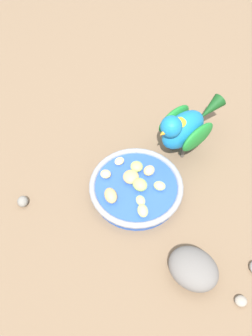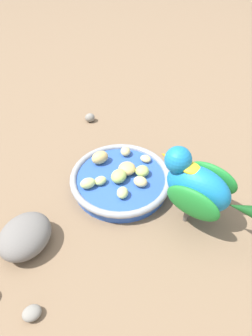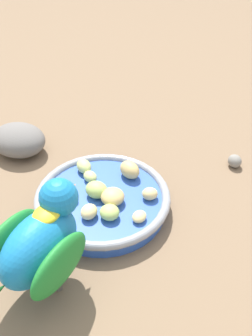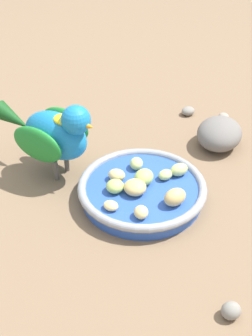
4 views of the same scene
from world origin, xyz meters
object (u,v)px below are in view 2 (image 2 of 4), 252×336
(apple_piece_3, at_px, (127,168))
(feeding_bowl, at_px, (121,180))
(apple_piece_6, at_px, (121,192))
(rock_large, at_px, (25,236))
(pebble_0, at_px, (32,313))
(apple_piece_8, at_px, (100,181))
(apple_piece_7, at_px, (88,183))
(parrot, at_px, (200,187))
(apple_piece_1, at_px, (118,177))
(apple_piece_2, at_px, (100,157))
(apple_piece_0, at_px, (140,182))
(apple_piece_5, at_px, (146,159))
(apple_piece_4, at_px, (125,151))
(pebble_1, at_px, (90,118))
(apple_piece_9, at_px, (142,171))

(apple_piece_3, bearing_deg, feeding_bowl, -18.02)
(apple_piece_6, height_order, rock_large, rock_large)
(pebble_0, bearing_deg, apple_piece_8, -176.03)
(apple_piece_7, bearing_deg, parrot, 98.21)
(apple_piece_1, relative_size, apple_piece_2, 0.92)
(parrot, bearing_deg, apple_piece_2, 1.22)
(apple_piece_2, distance_m, rock_large, 0.23)
(apple_piece_0, height_order, apple_piece_7, apple_piece_7)
(apple_piece_8, bearing_deg, apple_piece_5, 149.25)
(apple_piece_3, distance_m, apple_piece_4, 0.06)
(apple_piece_1, distance_m, pebble_0, 0.29)
(apple_piece_0, height_order, apple_piece_6, same)
(feeding_bowl, bearing_deg, rock_large, -25.09)
(pebble_1, bearing_deg, apple_piece_4, 53.24)
(apple_piece_9, bearing_deg, apple_piece_0, 14.54)
(apple_piece_4, height_order, apple_piece_8, apple_piece_4)
(apple_piece_6, bearing_deg, apple_piece_0, 150.39)
(apple_piece_6, bearing_deg, parrot, 100.19)
(apple_piece_3, bearing_deg, apple_piece_4, -153.27)
(apple_piece_2, xyz_separation_m, apple_piece_5, (-0.04, 0.09, -0.01))
(apple_piece_5, height_order, apple_piece_9, apple_piece_9)
(parrot, distance_m, pebble_0, 0.34)
(apple_piece_5, xyz_separation_m, apple_piece_7, (0.12, -0.08, 0.00))
(apple_piece_3, xyz_separation_m, apple_piece_6, (0.07, 0.02, -0.00))
(apple_piece_0, bearing_deg, apple_piece_1, -80.66)
(apple_piece_2, distance_m, apple_piece_3, 0.07)
(apple_piece_7, relative_size, parrot, 0.15)
(feeding_bowl, distance_m, apple_piece_2, 0.07)
(apple_piece_6, bearing_deg, apple_piece_1, -147.71)
(apple_piece_1, distance_m, apple_piece_6, 0.04)
(apple_piece_4, height_order, apple_piece_9, apple_piece_9)
(apple_piece_3, xyz_separation_m, apple_piece_9, (-0.01, 0.03, -0.00))
(apple_piece_4, distance_m, apple_piece_6, 0.12)
(apple_piece_4, bearing_deg, apple_piece_7, -13.67)
(parrot, bearing_deg, apple_piece_1, 9.57)
(apple_piece_0, distance_m, apple_piece_5, 0.07)
(apple_piece_2, relative_size, apple_piece_5, 1.57)
(apple_piece_6, relative_size, rock_large, 0.27)
(apple_piece_8, bearing_deg, apple_piece_4, 174.07)
(apple_piece_0, relative_size, parrot, 0.13)
(apple_piece_1, relative_size, apple_piece_8, 1.37)
(pebble_1, bearing_deg, apple_piece_3, 47.21)
(apple_piece_2, height_order, apple_piece_6, apple_piece_2)
(apple_piece_6, xyz_separation_m, pebble_1, (-0.23, -0.20, -0.02))
(apple_piece_3, height_order, apple_piece_8, apple_piece_3)
(feeding_bowl, height_order, rock_large, rock_large)
(apple_piece_0, xyz_separation_m, pebble_1, (-0.19, -0.22, -0.02))
(apple_piece_2, xyz_separation_m, apple_piece_6, (0.07, 0.08, -0.00))
(apple_piece_1, height_order, apple_piece_2, apple_piece_2)
(apple_piece_8, relative_size, pebble_0, 0.87)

